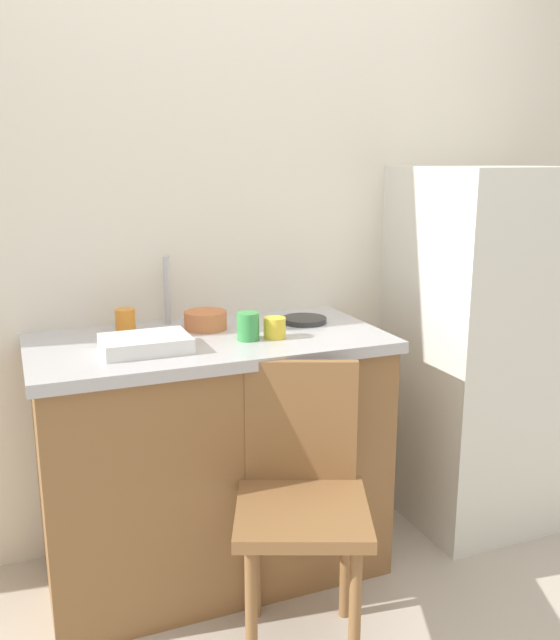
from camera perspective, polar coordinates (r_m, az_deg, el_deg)
The scene contains 12 objects.
back_wall at distance 2.72m, azimuth -3.85°, elevation 9.89°, with size 4.80×0.10×2.69m, color silver.
cabinet_base at distance 2.56m, azimuth -5.74°, elevation -11.65°, with size 1.19×0.60×0.86m, color olive.
countertop at distance 2.40m, azimuth -5.99°, elevation -1.89°, with size 1.23×0.64×0.04m, color #B7B7BC.
faucet at distance 2.59m, azimuth -9.44°, elevation 2.48°, with size 0.02×0.02×0.26m, color #B7B7BC.
refrigerator at distance 2.96m, azimuth 16.26°, elevation -2.25°, with size 0.59×0.62×1.48m, color silver.
chair at distance 2.18m, azimuth 1.83°, elevation -14.31°, with size 0.52×0.52×0.89m.
dish_tray at distance 2.25m, azimuth -11.21°, elevation -1.95°, with size 0.28×0.20×0.05m, color white.
terracotta_bowl at distance 2.50m, azimuth -6.26°, elevation -0.02°, with size 0.16×0.16×0.07m, color #C67042.
hotplate at distance 2.59m, azimuth 2.04°, elevation -0.00°, with size 0.17×0.17×0.02m, color #2D2D2D.
cup_green at distance 2.34m, azimuth -2.69°, elevation -0.53°, with size 0.08×0.08×0.10m, color green.
cup_yellow at distance 2.36m, azimuth -0.45°, elevation -0.66°, with size 0.08×0.08×0.07m, color yellow.
cup_orange at distance 2.50m, azimuth -12.84°, elevation -0.05°, with size 0.07×0.07×0.09m, color orange.
Camera 1 is at (-0.85, -1.58, 1.51)m, focal length 38.19 mm.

